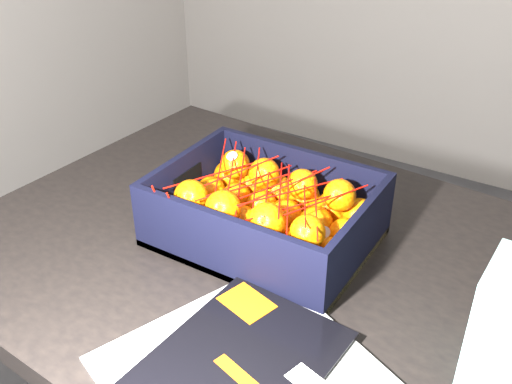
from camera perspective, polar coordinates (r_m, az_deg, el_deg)
The scene contains 6 objects.
table at distance 1.04m, azimuth 4.72°, elevation -11.37°, with size 1.25×0.88×0.75m.
magazine_stack at distance 0.80m, azimuth -1.77°, elevation -16.55°, with size 0.39×0.34×0.02m.
produce_crate at distance 1.02m, azimuth 0.89°, elevation -2.72°, with size 0.36×0.27×0.12m.
clementine_heap at distance 1.01m, azimuth 0.97°, elevation -2.13°, with size 0.34×0.25×0.11m.
mesh_net at distance 0.98m, azimuth 0.36°, elevation 0.35°, with size 0.29×0.24×0.09m.
retail_carton at distance 0.82m, azimuth 23.09°, elevation -11.56°, with size 0.07×0.11×0.17m, color white.
Camera 1 is at (0.25, -0.77, 1.35)m, focal length 41.43 mm.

